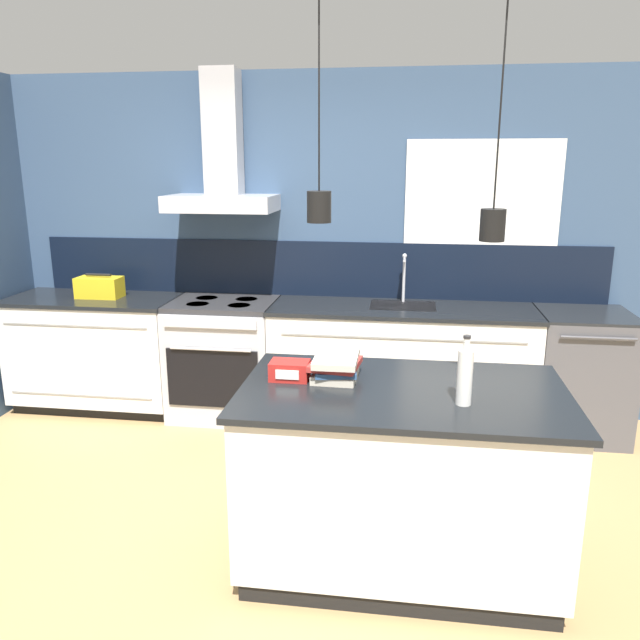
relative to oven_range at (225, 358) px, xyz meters
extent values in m
plane|color=tan|center=(0.66, -1.69, -0.46)|extent=(16.00, 16.00, 0.00)
cube|color=#354C6B|center=(0.66, 0.34, 0.84)|extent=(5.60, 0.06, 2.60)
cube|color=black|center=(0.66, 0.30, 0.67)|extent=(4.42, 0.02, 0.43)
cube|color=white|center=(1.91, 0.30, 1.16)|extent=(1.12, 0.01, 0.96)
cube|color=black|center=(1.91, 0.31, 1.16)|extent=(1.04, 0.01, 0.88)
cube|color=#B5B5BA|center=(0.00, 0.08, 1.18)|extent=(0.80, 0.46, 0.12)
cube|color=#B5B5BA|center=(0.00, 0.17, 1.69)|extent=(0.26, 0.20, 0.90)
cylinder|color=black|center=(0.98, -1.67, 1.75)|extent=(0.01, 0.01, 0.78)
cylinder|color=black|center=(0.98, -1.67, 1.29)|extent=(0.11, 0.11, 0.14)
sphere|color=#F9D18C|center=(0.98, -1.67, 1.29)|extent=(0.06, 0.06, 0.06)
cylinder|color=black|center=(1.75, -1.65, 1.72)|extent=(0.01, 0.01, 0.86)
cylinder|color=black|center=(1.75, -1.65, 1.22)|extent=(0.11, 0.11, 0.14)
sphere|color=#F9D18C|center=(1.75, -1.65, 1.22)|extent=(0.06, 0.06, 0.06)
cube|color=black|center=(-1.05, 0.03, -0.41)|extent=(1.25, 0.56, 0.09)
cube|color=silver|center=(-1.05, 0.00, 0.03)|extent=(1.29, 0.62, 0.79)
cube|color=gray|center=(-1.05, -0.31, 0.30)|extent=(1.14, 0.01, 0.01)
cube|color=gray|center=(-1.05, -0.31, -0.25)|extent=(1.14, 0.01, 0.01)
cube|color=black|center=(-1.05, 0.00, 0.44)|extent=(1.32, 0.64, 0.03)
cube|color=black|center=(1.36, 0.03, -0.41)|extent=(1.86, 0.56, 0.09)
cube|color=silver|center=(1.36, 0.00, 0.03)|extent=(1.92, 0.62, 0.79)
cube|color=gray|center=(1.36, -0.31, 0.30)|extent=(1.69, 0.01, 0.01)
cube|color=gray|center=(1.36, -0.31, -0.25)|extent=(1.69, 0.01, 0.01)
cube|color=black|center=(1.36, 0.00, 0.44)|extent=(1.94, 0.64, 0.03)
cube|color=#262628|center=(1.36, 0.05, 0.45)|extent=(0.48, 0.34, 0.01)
cylinder|color=#B5B5BA|center=(1.36, 0.18, 0.63)|extent=(0.02, 0.02, 0.35)
sphere|color=#B5B5BA|center=(1.36, 0.18, 0.81)|extent=(0.03, 0.03, 0.03)
cylinder|color=#B5B5BA|center=(1.36, 0.12, 0.79)|extent=(0.02, 0.12, 0.02)
cube|color=#B5B5BA|center=(0.00, 0.00, -0.02)|extent=(0.80, 0.62, 0.87)
cube|color=black|center=(0.00, -0.31, -0.06)|extent=(0.69, 0.02, 0.44)
cylinder|color=#B5B5BA|center=(0.00, -0.34, 0.17)|extent=(0.60, 0.02, 0.02)
cube|color=#B5B5BA|center=(0.00, -0.32, 0.36)|extent=(0.69, 0.02, 0.07)
cube|color=#2D2D30|center=(0.00, 0.00, 0.43)|extent=(0.80, 0.60, 0.04)
cylinder|color=black|center=(-0.16, 0.11, 0.45)|extent=(0.17, 0.17, 0.00)
cylinder|color=black|center=(0.16, 0.11, 0.45)|extent=(0.17, 0.17, 0.00)
cylinder|color=black|center=(-0.16, -0.10, 0.45)|extent=(0.17, 0.17, 0.00)
cylinder|color=black|center=(0.16, -0.10, 0.45)|extent=(0.17, 0.17, 0.00)
cube|color=#4C4C51|center=(2.64, 0.00, -0.01)|extent=(0.64, 0.62, 0.89)
cube|color=black|center=(2.64, 0.00, 0.44)|extent=(0.64, 0.62, 0.02)
cylinder|color=#4C4C51|center=(2.64, -0.33, 0.36)|extent=(0.48, 0.02, 0.02)
cube|color=black|center=(1.39, -1.70, -0.41)|extent=(1.42, 0.83, 0.09)
cube|color=silver|center=(1.39, -1.70, 0.03)|extent=(1.48, 0.87, 0.79)
cube|color=black|center=(1.39, -1.70, 0.44)|extent=(1.53, 0.92, 0.03)
cylinder|color=silver|center=(1.65, -1.85, 0.58)|extent=(0.07, 0.07, 0.25)
cylinder|color=silver|center=(1.65, -1.85, 0.73)|extent=(0.03, 0.03, 0.06)
cylinder|color=#262628|center=(1.65, -1.85, 0.76)|extent=(0.03, 0.03, 0.01)
cube|color=beige|center=(1.05, -1.59, 0.47)|extent=(0.22, 0.26, 0.04)
cube|color=#335684|center=(1.05, -1.60, 0.50)|extent=(0.23, 0.27, 0.02)
cube|color=#B2332D|center=(1.05, -1.60, 0.53)|extent=(0.25, 0.27, 0.03)
cube|color=beige|center=(1.06, -1.59, 0.56)|extent=(0.21, 0.33, 0.03)
cube|color=red|center=(0.83, -1.64, 0.50)|extent=(0.19, 0.13, 0.09)
cube|color=white|center=(0.83, -1.70, 0.50)|extent=(0.11, 0.01, 0.05)
cube|color=gold|center=(-0.99, 0.00, 0.53)|extent=(0.34, 0.18, 0.16)
cylinder|color=black|center=(-0.99, 0.00, 0.63)|extent=(0.20, 0.02, 0.02)
camera|label=1|loc=(1.39, -4.47, 1.49)|focal=35.00mm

